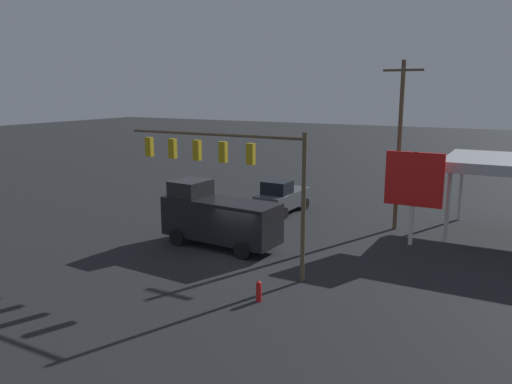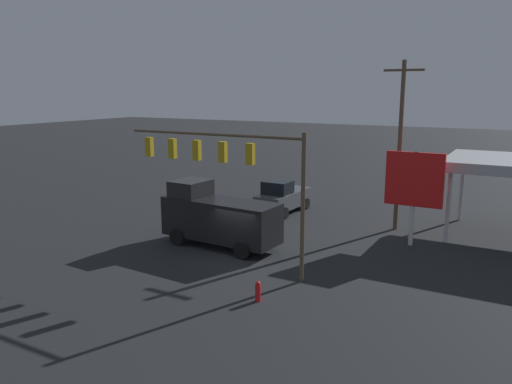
{
  "view_description": "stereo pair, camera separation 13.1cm",
  "coord_description": "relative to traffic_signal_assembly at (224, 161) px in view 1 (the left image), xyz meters",
  "views": [
    {
      "loc": [
        -12.99,
        21.62,
        8.68
      ],
      "look_at": [
        0.0,
        -2.0,
        3.12
      ],
      "focal_mm": 35.0,
      "sensor_mm": 36.0,
      "label": 1
    },
    {
      "loc": [
        -13.11,
        21.56,
        8.68
      ],
      "look_at": [
        0.0,
        -2.0,
        3.12
      ],
      "focal_mm": 35.0,
      "sensor_mm": 36.0,
      "label": 2
    }
  ],
  "objects": [
    {
      "name": "delivery_truck",
      "position": [
        2.09,
        -2.58,
        -3.62
      ],
      "size": [
        6.93,
        2.89,
        3.58
      ],
      "rotation": [
        0.0,
        0.0,
        -0.06
      ],
      "color": "black",
      "rests_on": "ground"
    },
    {
      "name": "fire_hydrant",
      "position": [
        -3.49,
        2.91,
        -4.88
      ],
      "size": [
        0.24,
        0.24,
        0.88
      ],
      "color": "red",
      "rests_on": "ground"
    },
    {
      "name": "ground_plane",
      "position": [
        0.21,
        -1.58,
        -5.31
      ],
      "size": [
        200.0,
        200.0,
        0.0
      ],
      "primitive_type": "plane",
      "color": "black"
    },
    {
      "name": "pickup_parked",
      "position": [
        2.38,
        -11.37,
        -4.2
      ],
      "size": [
        2.41,
        5.27,
        2.4
      ],
      "rotation": [
        0.0,
        0.0,
        1.53
      ],
      "color": "#474C51",
      "rests_on": "ground"
    },
    {
      "name": "traffic_signal_assembly",
      "position": [
        0.0,
        0.0,
        0.0
      ],
      "size": [
        9.82,
        0.43,
        6.86
      ],
      "color": "brown",
      "rests_on": "ground"
    },
    {
      "name": "utility_pole",
      "position": [
        -5.78,
        -10.91,
        0.17
      ],
      "size": [
        2.4,
        0.26,
        10.4
      ],
      "color": "brown",
      "rests_on": "ground"
    },
    {
      "name": "price_sign",
      "position": [
        -7.36,
        -8.05,
        -1.66
      ],
      "size": [
        3.17,
        0.27,
        5.3
      ],
      "color": "silver",
      "rests_on": "ground"
    }
  ]
}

